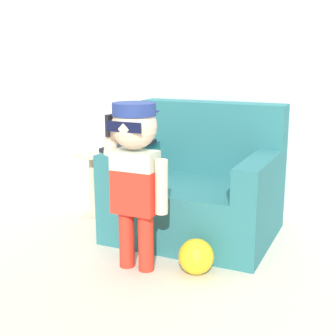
% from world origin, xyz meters
% --- Properties ---
extents(ground_plane, '(10.00, 10.00, 0.00)m').
position_xyz_m(ground_plane, '(0.00, 0.00, 0.00)').
color(ground_plane, beige).
extents(wall_back, '(10.00, 0.05, 2.60)m').
position_xyz_m(wall_back, '(0.00, 0.72, 1.30)').
color(wall_back, silver).
rests_on(wall_back, ground_plane).
extents(armchair, '(1.14, 0.91, 0.95)m').
position_xyz_m(armchair, '(0.21, 0.14, 0.33)').
color(armchair, '#286B70').
rests_on(armchair, ground_plane).
extents(person_child, '(0.42, 0.31, 1.03)m').
position_xyz_m(person_child, '(0.09, -0.59, 0.68)').
color(person_child, red).
rests_on(person_child, ground_plane).
extents(side_table, '(0.30, 0.30, 0.53)m').
position_xyz_m(side_table, '(-0.67, 0.09, 0.32)').
color(side_table, beige).
rests_on(side_table, ground_plane).
extents(toy_ball, '(0.22, 0.22, 0.22)m').
position_xyz_m(toy_ball, '(0.45, -0.51, 0.11)').
color(toy_ball, yellow).
rests_on(toy_ball, ground_plane).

